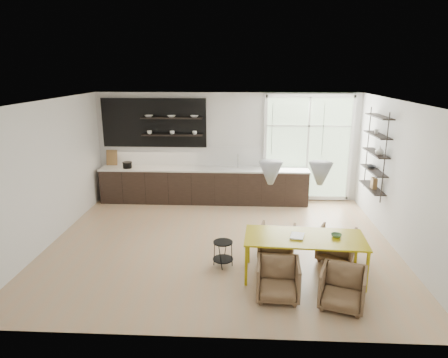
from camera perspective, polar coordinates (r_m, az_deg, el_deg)
room at (r=8.92m, az=3.64°, el=2.29°), size 7.02×6.01×2.91m
kitchen_run at (r=10.74m, az=-3.35°, el=-0.19°), size 5.54×0.69×2.75m
right_shelving at (r=9.41m, az=20.85°, el=3.18°), size 0.26×1.22×1.90m
dining_table at (r=6.99m, az=11.44°, el=-8.50°), size 2.07×1.03×0.74m
armchair_back_left at (r=7.80m, az=7.57°, el=-8.76°), size 0.77×0.78×0.61m
armchair_back_right at (r=7.91m, az=15.74°, el=-8.92°), size 0.85×0.86×0.60m
armchair_front_left at (r=6.48m, az=7.71°, el=-14.05°), size 0.70×0.72×0.62m
armchair_front_right at (r=6.47m, az=16.60°, el=-14.71°), size 0.83×0.84×0.61m
wire_stool at (r=7.36m, az=-0.15°, el=-10.15°), size 0.38×0.38×0.48m
table_book at (r=6.95m, az=9.47°, el=-7.94°), size 0.29×0.34×0.03m
table_bowl at (r=7.08m, az=15.75°, el=-7.77°), size 0.22×0.22×0.05m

